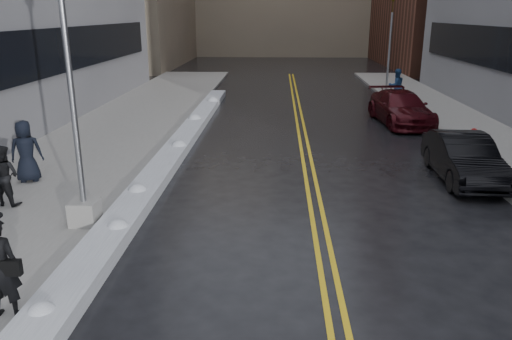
# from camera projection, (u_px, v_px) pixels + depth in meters

# --- Properties ---
(ground) EXTENTS (160.00, 160.00, 0.00)m
(ground) POSITION_uv_depth(u_px,v_px,m) (208.00, 272.00, 10.35)
(ground) COLOR black
(ground) RESTS_ON ground
(sidewalk_west) EXTENTS (5.50, 50.00, 0.15)m
(sidewalk_west) POSITION_uv_depth(u_px,v_px,m) (100.00, 144.00, 20.10)
(sidewalk_west) COLOR gray
(sidewalk_west) RESTS_ON ground
(sidewalk_east) EXTENTS (4.00, 50.00, 0.15)m
(sidewalk_east) POSITION_uv_depth(u_px,v_px,m) (498.00, 149.00, 19.42)
(sidewalk_east) COLOR gray
(sidewalk_east) RESTS_ON ground
(lane_line_left) EXTENTS (0.12, 50.00, 0.01)m
(lane_line_left) POSITION_uv_depth(u_px,v_px,m) (301.00, 148.00, 19.77)
(lane_line_left) COLOR gold
(lane_line_left) RESTS_ON ground
(lane_line_right) EXTENTS (0.12, 50.00, 0.01)m
(lane_line_right) POSITION_uv_depth(u_px,v_px,m) (309.00, 148.00, 19.76)
(lane_line_right) COLOR gold
(lane_line_right) RESTS_ON ground
(snow_ridge) EXTENTS (0.90, 30.00, 0.34)m
(snow_ridge) POSITION_uv_depth(u_px,v_px,m) (171.00, 156.00, 18.02)
(snow_ridge) COLOR silver
(snow_ridge) RESTS_ON ground
(lamppost) EXTENTS (0.65, 0.65, 7.62)m
(lamppost) POSITION_uv_depth(u_px,v_px,m) (76.00, 130.00, 11.63)
(lamppost) COLOR gray
(lamppost) RESTS_ON sidewalk_west
(fire_hydrant) EXTENTS (0.26, 0.26, 0.73)m
(fire_hydrant) POSITION_uv_depth(u_px,v_px,m) (473.00, 137.00, 19.32)
(fire_hydrant) COLOR maroon
(fire_hydrant) RESTS_ON sidewalk_east
(traffic_signal) EXTENTS (0.16, 0.20, 6.00)m
(traffic_signal) POSITION_uv_depth(u_px,v_px,m) (390.00, 41.00, 31.82)
(traffic_signal) COLOR gray
(traffic_signal) RESTS_ON sidewalk_east
(pedestrian_fedora) EXTENTS (0.69, 0.47, 1.82)m
(pedestrian_fedora) POSITION_uv_depth(u_px,v_px,m) (0.00, 268.00, 8.35)
(pedestrian_fedora) COLOR black
(pedestrian_fedora) RESTS_ON sidewalk_west
(pedestrian_b) EXTENTS (0.92, 0.78, 1.66)m
(pedestrian_b) POSITION_uv_depth(u_px,v_px,m) (4.00, 175.00, 13.34)
(pedestrian_b) COLOR black
(pedestrian_b) RESTS_ON sidewalk_west
(pedestrian_c) EXTENTS (1.07, 0.85, 1.91)m
(pedestrian_c) POSITION_uv_depth(u_px,v_px,m) (26.00, 151.00, 15.18)
(pedestrian_c) COLOR black
(pedestrian_c) RESTS_ON sidewalk_west
(pedestrian_east) EXTENTS (1.09, 0.94, 1.93)m
(pedestrian_east) POSITION_uv_depth(u_px,v_px,m) (396.00, 86.00, 28.71)
(pedestrian_east) COLOR navy
(pedestrian_east) RESTS_ON sidewalk_east
(car_black) EXTENTS (1.64, 4.48, 1.47)m
(car_black) POSITION_uv_depth(u_px,v_px,m) (463.00, 158.00, 15.84)
(car_black) COLOR black
(car_black) RESTS_ON ground
(car_maroon) EXTENTS (2.65, 5.47, 1.53)m
(car_maroon) POSITION_uv_depth(u_px,v_px,m) (401.00, 108.00, 23.93)
(car_maroon) COLOR #39090F
(car_maroon) RESTS_ON ground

